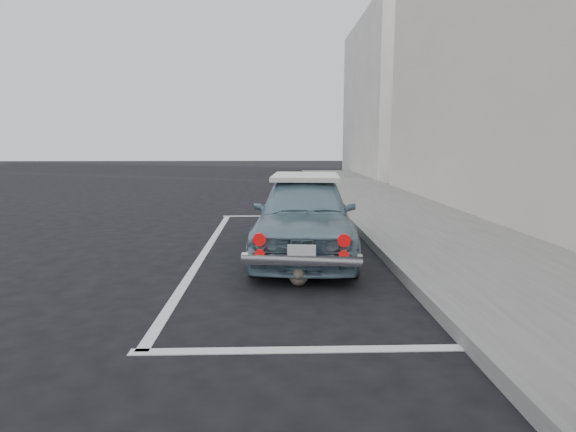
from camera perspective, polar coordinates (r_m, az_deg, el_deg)
name	(u,v)px	position (r m, az deg, el deg)	size (l,w,h in m)	color
ground	(252,327)	(4.39, -4.55, -13.87)	(80.00, 80.00, 0.00)	black
sidewalk	(487,262)	(6.93, 23.95, -5.31)	(2.80, 40.00, 0.15)	slate
building_far	(391,99)	(24.91, 12.96, 14.29)	(3.50, 10.00, 8.00)	beige
pline_rear	(309,350)	(3.94, 2.67, -16.62)	(3.00, 0.12, 0.01)	silver
pline_front	(287,216)	(10.68, -0.17, 0.00)	(3.00, 0.12, 0.01)	silver
pline_side	(205,252)	(7.33, -10.47, -4.46)	(0.12, 7.00, 0.01)	silver
retro_coupe	(305,214)	(6.96, 2.16, 0.27)	(1.80, 3.81, 1.25)	#6F909F
cat	(299,275)	(5.52, 1.36, -7.51)	(0.25, 0.53, 0.28)	#746759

